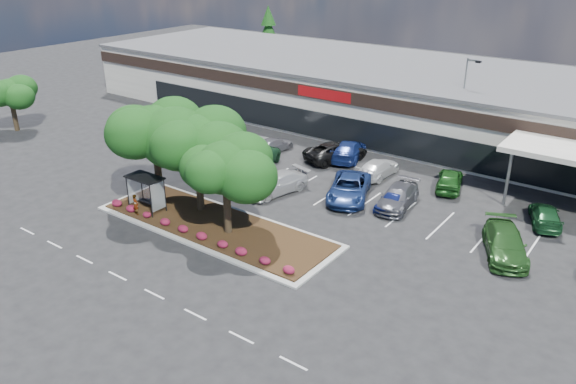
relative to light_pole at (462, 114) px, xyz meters
The scene contains 28 objects.
ground 28.92m from the light_pole, 102.42° to the right, with size 160.00×160.00×0.00m, color black.
retail_store 8.54m from the light_pole, 135.82° to the left, with size 80.40×25.20×6.25m.
landscape_island 25.62m from the light_pole, 108.79° to the right, with size 18.00×6.00×0.26m.
lane_markings 19.06m from the light_pole, 109.74° to the right, with size 33.12×20.06×0.01m.
shrub_row 27.54m from the light_pole, 107.37° to the right, with size 17.00×0.80×0.50m, color maroon, non-canonical shape.
bus_shelter 28.56m from the light_pole, 118.62° to the right, with size 2.75×1.55×2.59m.
island_tree_west 27.42m from the light_pole, 121.09° to the right, with size 7.20×7.20×7.89m, color #13340E, non-canonical shape.
island_tree_mid 25.15m from the light_pole, 115.08° to the right, with size 6.60×6.60×7.32m, color #13340E, non-canonical shape.
island_tree_east 25.18m from the light_pole, 105.34° to the right, with size 5.80×5.80×6.50m, color #13340E, non-canonical shape.
tree_west_far 44.87m from the light_pole, 153.55° to the right, with size 4.80×4.80×5.61m, color #13340E, non-canonical shape.
conifer_north_west 40.41m from the light_pole, 153.52° to the left, with size 4.40×4.40×10.00m, color #13340E.
person_waiting 29.69m from the light_pole, 117.72° to the right, with size 0.56×0.37×1.54m, color #594C47.
light_pole is the anchor object (origin of this frame).
car_0 22.78m from the light_pole, 145.54° to the right, with size 2.33×5.72×1.66m, color white.
car_1 21.70m from the light_pole, 128.90° to the right, with size 2.31×5.00×1.39m, color silver.
car_2 19.27m from the light_pole, 134.00° to the right, with size 2.75×5.97×1.66m, color #1B4528.
car_3 18.94m from the light_pole, 116.37° to the right, with size 2.22×5.46×1.58m, color #B8B8B8.
car_4 15.00m from the light_pole, 102.47° to the right, with size 2.84×6.15×1.71m, color navy.
car_5 14.34m from the light_pole, 88.13° to the right, with size 1.68×4.17×1.42m, color navy.
car_6 13.83m from the light_pole, 87.93° to the right, with size 2.15×5.29×1.54m, color #4D4E54.
car_8 18.70m from the light_pole, 60.41° to the right, with size 2.32×5.71×1.66m, color #285722.
car_9 19.42m from the light_pole, 147.65° to the right, with size 1.53×4.38×1.44m, color silver.
car_10 17.43m from the light_pole, 147.12° to the right, with size 1.85×4.55×1.32m, color slate.
car_11 11.83m from the light_pole, 137.21° to the right, with size 2.77×6.01×1.67m, color black.
car_12 10.69m from the light_pole, 138.24° to the right, with size 2.34×5.76×1.67m, color navy.
car_13 10.13m from the light_pole, 111.43° to the right, with size 2.03×4.98×1.45m, color silver.
car_15 8.91m from the light_pole, 73.50° to the right, with size 1.90×4.72×1.61m, color #1B5219.
car_16 14.59m from the light_pole, 44.78° to the right, with size 1.85×4.56×1.32m, color #174723.
Camera 1 is at (22.43, -20.89, 17.95)m, focal length 35.00 mm.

